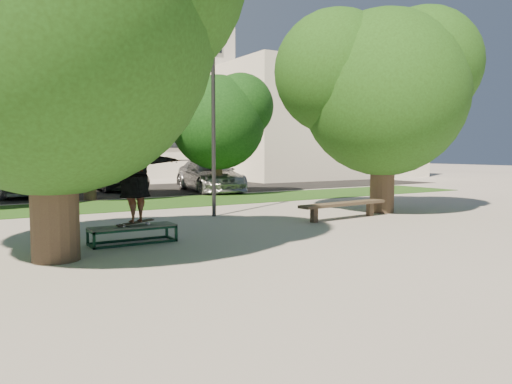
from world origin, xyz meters
TOP-DOWN VIEW (x-y plane):
  - ground at (0.00, 0.00)m, footprint 120.00×120.00m
  - grass_strip at (1.00, 9.50)m, footprint 30.00×4.00m
  - asphalt_strip at (0.00, 16.00)m, footprint 40.00×8.00m
  - tree_left at (-4.29, 1.09)m, footprint 6.96×5.95m
  - tree_right at (5.92, 3.08)m, footprint 6.24×5.33m
  - bg_tree_mid at (-1.08, 12.08)m, footprint 5.76×4.92m
  - bg_tree_right at (4.43, 11.57)m, footprint 5.04×4.31m
  - lamppost at (1.00, 5.00)m, footprint 0.25×0.15m
  - office_building at (-2.00, 31.98)m, footprint 30.00×14.12m
  - side_building at (18.00, 22.00)m, footprint 15.00×10.00m
  - grind_box at (-2.50, 1.92)m, footprint 1.80×0.60m
  - skater_rig at (-2.44, 1.92)m, footprint 2.09×0.71m
  - bench at (3.89, 2.45)m, footprint 3.19×0.72m
  - car_silver_a at (-3.50, 15.33)m, footprint 2.65×4.93m
  - car_dark at (-2.25, 16.50)m, footprint 1.71×4.20m
  - car_grey at (1.31, 16.50)m, footprint 2.54×4.83m
  - car_silver_b at (5.06, 13.50)m, footprint 2.84×5.67m

SIDE VIEW (x-z plane):
  - ground at x=0.00m, z-range 0.00..0.00m
  - asphalt_strip at x=0.00m, z-range 0.00..0.01m
  - grass_strip at x=1.00m, z-range 0.00..0.02m
  - grind_box at x=-2.50m, z-range 0.00..0.38m
  - bench at x=3.89m, z-range 0.16..0.65m
  - car_grey at x=1.31m, z-range 0.00..1.30m
  - car_dark at x=-2.25m, z-range 0.00..1.35m
  - car_silver_b at x=5.06m, z-range 0.00..1.58m
  - car_silver_a at x=-3.50m, z-range 0.00..1.59m
  - skater_rig at x=-2.44m, z-range 0.41..2.16m
  - lamppost at x=1.00m, z-range 0.10..6.21m
  - bg_tree_right at x=4.43m, z-range 0.77..6.21m
  - side_building at x=18.00m, z-range 0.00..8.00m
  - bg_tree_mid at x=-1.08m, z-range 0.90..7.14m
  - tree_right at x=5.92m, z-range 0.84..7.35m
  - tree_left at x=-4.29m, z-range 0.86..7.98m
  - office_building at x=-2.00m, z-range 0.00..16.00m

